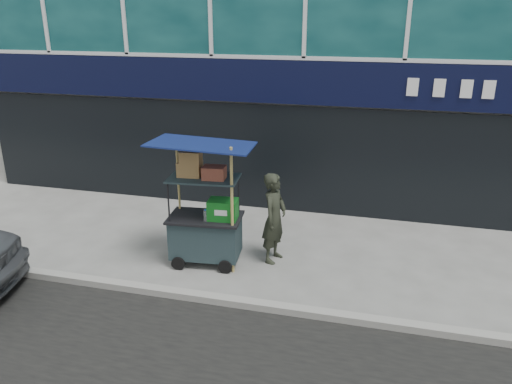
# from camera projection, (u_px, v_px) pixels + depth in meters

# --- Properties ---
(ground) EXTENTS (80.00, 80.00, 0.00)m
(ground) POSITION_uv_depth(u_px,v_px,m) (257.00, 301.00, 7.88)
(ground) COLOR slate
(ground) RESTS_ON ground
(curb) EXTENTS (80.00, 0.18, 0.12)m
(curb) POSITION_uv_depth(u_px,v_px,m) (254.00, 305.00, 7.68)
(curb) COLOR gray
(curb) RESTS_ON ground
(vendor_cart) EXTENTS (1.82, 1.37, 2.31)m
(vendor_cart) POSITION_uv_depth(u_px,v_px,m) (206.00, 221.00, 8.83)
(vendor_cart) COLOR #1A2C2D
(vendor_cart) RESTS_ON ground
(vendor_man) EXTENTS (0.52, 0.68, 1.67)m
(vendor_man) POSITION_uv_depth(u_px,v_px,m) (274.00, 218.00, 8.91)
(vendor_man) COLOR #262A1F
(vendor_man) RESTS_ON ground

